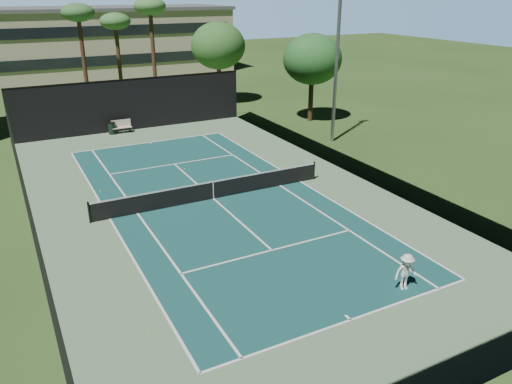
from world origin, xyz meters
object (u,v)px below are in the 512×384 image
Objects in this scene: tennis_net at (213,189)px; player at (406,272)px; tennis_ball_c at (185,169)px; park_bench at (121,126)px; tennis_ball_a at (149,332)px; tennis_ball_b at (203,188)px; trash_bin at (112,128)px; tennis_ball_d at (100,191)px.

tennis_net is 11.63m from player.
park_bench is at bearing 97.88° from tennis_ball_c.
tennis_ball_a is 15.93m from tennis_ball_c.
tennis_ball_a is at bearing -120.03° from tennis_ball_b.
tennis_net reaches higher than park_bench.
player is 16.66m from tennis_ball_c.
tennis_net reaches higher than tennis_ball_a.
trash_bin is (-0.75, -0.01, -0.07)m from park_bench.
tennis_ball_b is at bearing -23.05° from tennis_ball_d.
player reaches higher than trash_bin.
tennis_ball_a is at bearing -99.97° from trash_bin.
player is at bearing -11.64° from tennis_ball_a.
player is 13.24m from tennis_ball_b.
park_bench is at bearing 0.57° from trash_bin.
player is 19.67× the size of tennis_ball_d.
tennis_ball_d is at bearing -105.68° from trash_bin.
tennis_net is 1.74m from tennis_ball_b.
tennis_ball_b is at bearing -92.74° from tennis_ball_c.
trash_bin reaches higher than tennis_ball_d.
tennis_ball_a is 0.76× the size of tennis_ball_c.
tennis_ball_c is at bearing 65.80° from tennis_ball_a.
tennis_net is 5.21m from tennis_ball_c.
park_bench is (-1.16, 15.44, -0.01)m from tennis_net.
park_bench is at bearing 78.36° from tennis_ball_a.
player is 0.97× the size of park_bench.
player is at bearing -79.64° from trash_bin.
trash_bin is (-4.88, 26.69, -0.25)m from player.
park_bench is at bearing 70.93° from tennis_ball_d.
tennis_ball_d is (-5.16, 3.89, -0.52)m from tennis_net.
park_bench is (5.11, 24.79, 0.52)m from tennis_ball_a.
tennis_ball_b is 0.08× the size of trash_bin.
tennis_ball_d is 12.00m from trash_bin.
tennis_ball_b is (-2.87, 12.90, -0.69)m from player.
tennis_ball_c reaches higher than tennis_ball_a.
park_bench is at bearing 95.19° from tennis_ball_b.
tennis_ball_b is at bearing 59.97° from tennis_ball_a.
tennis_ball_a is 0.06× the size of trash_bin.
tennis_ball_c is 5.57m from tennis_ball_d.
tennis_ball_a is 25.32m from park_bench.
tennis_net is 174.07× the size of tennis_ball_d.
tennis_ball_d reaches higher than tennis_ball_a.
tennis_net is at bearing -92.83° from tennis_ball_c.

